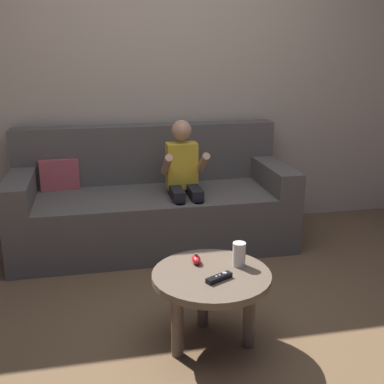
{
  "coord_description": "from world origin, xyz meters",
  "views": [
    {
      "loc": [
        -0.58,
        -2.07,
        1.45
      ],
      "look_at": [
        0.0,
        0.7,
        0.6
      ],
      "focal_mm": 45.41,
      "sensor_mm": 36.0,
      "label": 1
    }
  ],
  "objects_px": {
    "soda_can": "(239,254)",
    "nunchuk_red": "(196,259)",
    "coffee_table": "(211,285)",
    "game_remote_black_near_edge": "(219,278)",
    "couch": "(152,205)",
    "person_seated_on_couch": "(184,178)"
  },
  "relations": [
    {
      "from": "person_seated_on_couch",
      "to": "nunchuk_red",
      "type": "relative_size",
      "value": 10.36
    },
    {
      "from": "couch",
      "to": "game_remote_black_near_edge",
      "type": "distance_m",
      "value": 1.48
    },
    {
      "from": "person_seated_on_couch",
      "to": "nunchuk_red",
      "type": "height_order",
      "value": "person_seated_on_couch"
    },
    {
      "from": "couch",
      "to": "soda_can",
      "type": "relative_size",
      "value": 16.65
    },
    {
      "from": "nunchuk_red",
      "to": "soda_can",
      "type": "distance_m",
      "value": 0.22
    },
    {
      "from": "person_seated_on_couch",
      "to": "coffee_table",
      "type": "distance_m",
      "value": 1.23
    },
    {
      "from": "person_seated_on_couch",
      "to": "game_remote_black_near_edge",
      "type": "distance_m",
      "value": 1.3
    },
    {
      "from": "game_remote_black_near_edge",
      "to": "couch",
      "type": "bearing_deg",
      "value": 95.29
    },
    {
      "from": "person_seated_on_couch",
      "to": "coffee_table",
      "type": "height_order",
      "value": "person_seated_on_couch"
    },
    {
      "from": "couch",
      "to": "nunchuk_red",
      "type": "height_order",
      "value": "couch"
    },
    {
      "from": "person_seated_on_couch",
      "to": "couch",
      "type": "bearing_deg",
      "value": 139.99
    },
    {
      "from": "couch",
      "to": "person_seated_on_couch",
      "type": "bearing_deg",
      "value": -40.01
    },
    {
      "from": "coffee_table",
      "to": "soda_can",
      "type": "xyz_separation_m",
      "value": [
        0.15,
        0.05,
        0.13
      ]
    },
    {
      "from": "couch",
      "to": "nunchuk_red",
      "type": "distance_m",
      "value": 1.27
    },
    {
      "from": "game_remote_black_near_edge",
      "to": "person_seated_on_couch",
      "type": "bearing_deg",
      "value": 86.45
    },
    {
      "from": "soda_can",
      "to": "coffee_table",
      "type": "bearing_deg",
      "value": -161.73
    },
    {
      "from": "couch",
      "to": "nunchuk_red",
      "type": "relative_size",
      "value": 22.18
    },
    {
      "from": "nunchuk_red",
      "to": "game_remote_black_near_edge",
      "type": "bearing_deg",
      "value": -72.38
    },
    {
      "from": "couch",
      "to": "soda_can",
      "type": "height_order",
      "value": "couch"
    },
    {
      "from": "coffee_table",
      "to": "nunchuk_red",
      "type": "xyz_separation_m",
      "value": [
        -0.05,
        0.12,
        0.09
      ]
    },
    {
      "from": "soda_can",
      "to": "nunchuk_red",
      "type": "bearing_deg",
      "value": 160.7
    },
    {
      "from": "coffee_table",
      "to": "game_remote_black_near_edge",
      "type": "xyz_separation_m",
      "value": [
        0.02,
        -0.08,
        0.08
      ]
    }
  ]
}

